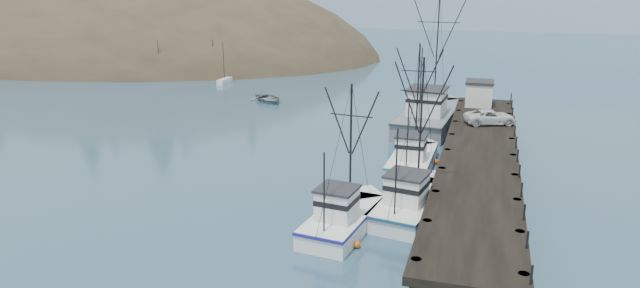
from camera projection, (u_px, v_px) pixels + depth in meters
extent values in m
plane|color=#2C4C63|center=(244.00, 234.00, 36.37)|extent=(400.00, 400.00, 0.00)
cube|color=black|center=(480.00, 155.00, 46.74)|extent=(6.00, 44.00, 0.50)
cylinder|color=black|center=(415.00, 276.00, 29.28)|extent=(0.56, 0.56, 2.00)
cylinder|color=black|center=(426.00, 236.00, 33.88)|extent=(0.56, 0.56, 2.00)
cylinder|color=black|center=(518.00, 247.00, 32.45)|extent=(0.56, 0.56, 2.00)
cylinder|color=black|center=(435.00, 205.00, 38.48)|extent=(0.56, 0.56, 2.00)
cylinder|color=black|center=(516.00, 213.00, 37.05)|extent=(0.56, 0.56, 2.00)
cylinder|color=black|center=(441.00, 180.00, 43.07)|extent=(0.56, 0.56, 2.00)
cylinder|color=black|center=(514.00, 187.00, 41.65)|extent=(0.56, 0.56, 2.00)
cylinder|color=black|center=(447.00, 161.00, 47.67)|extent=(0.56, 0.56, 2.00)
cylinder|color=black|center=(512.00, 166.00, 46.24)|extent=(0.56, 0.56, 2.00)
cylinder|color=black|center=(451.00, 144.00, 52.26)|extent=(0.56, 0.56, 2.00)
cylinder|color=black|center=(511.00, 149.00, 50.84)|extent=(0.56, 0.56, 2.00)
cylinder|color=black|center=(455.00, 131.00, 56.86)|extent=(0.56, 0.56, 2.00)
cylinder|color=black|center=(509.00, 135.00, 55.43)|extent=(0.56, 0.56, 2.00)
cylinder|color=black|center=(458.00, 119.00, 61.45)|extent=(0.56, 0.56, 2.00)
cylinder|color=black|center=(509.00, 123.00, 60.03)|extent=(0.56, 0.56, 2.00)
cylinder|color=black|center=(461.00, 109.00, 66.05)|extent=(0.56, 0.56, 2.00)
cylinder|color=black|center=(508.00, 112.00, 64.62)|extent=(0.56, 0.56, 2.00)
ellipsoid|color=#382D1E|center=(101.00, 77.00, 128.97)|extent=(132.00, 78.00, 51.00)
ellipsoid|color=black|center=(92.00, 56.00, 132.89)|extent=(109.20, 62.40, 41.60)
cube|color=beige|center=(173.00, 64.00, 97.87)|extent=(4.00, 5.00, 2.80)
cube|color=beige|center=(155.00, 59.00, 103.20)|extent=(4.00, 5.00, 2.80)
cube|color=beige|center=(210.00, 60.00, 102.29)|extent=(4.00, 5.00, 2.80)
cube|color=#9EB2C6|center=(480.00, 26.00, 189.88)|extent=(360.00, 40.00, 26.00)
cube|color=silver|center=(345.00, 20.00, 217.39)|extent=(180.00, 25.00, 18.00)
cube|color=white|center=(214.00, 75.00, 92.89)|extent=(1.00, 3.50, 0.90)
cylinder|color=black|center=(213.00, 58.00, 92.07)|extent=(0.08, 0.08, 6.00)
cube|color=white|center=(170.00, 73.00, 95.63)|extent=(1.00, 3.50, 0.90)
cylinder|color=black|center=(169.00, 55.00, 94.81)|extent=(0.08, 0.08, 6.00)
cube|color=white|center=(225.00, 82.00, 87.49)|extent=(1.00, 3.50, 0.90)
cylinder|color=black|center=(224.00, 63.00, 86.67)|extent=(0.08, 0.08, 6.00)
cube|color=white|center=(160.00, 77.00, 90.98)|extent=(1.00, 3.50, 0.90)
cylinder|color=black|center=(159.00, 59.00, 90.16)|extent=(0.08, 0.08, 6.00)
cube|color=white|center=(163.00, 73.00, 95.44)|extent=(1.00, 3.50, 0.90)
cylinder|color=black|center=(162.00, 55.00, 94.62)|extent=(0.08, 0.08, 6.00)
cube|color=white|center=(163.00, 72.00, 95.92)|extent=(1.00, 3.50, 0.90)
cylinder|color=black|center=(162.00, 55.00, 95.10)|extent=(0.08, 0.08, 6.00)
cube|color=white|center=(184.00, 64.00, 105.51)|extent=(1.00, 3.50, 0.90)
cylinder|color=black|center=(183.00, 48.00, 104.69)|extent=(0.08, 0.08, 6.00)
cube|color=white|center=(177.00, 75.00, 93.49)|extent=(1.00, 3.50, 0.90)
cylinder|color=black|center=(176.00, 57.00, 92.67)|extent=(0.08, 0.08, 6.00)
cube|color=white|center=(411.00, 207.00, 39.47)|extent=(5.00, 9.38, 1.60)
cube|color=white|center=(429.00, 187.00, 43.28)|extent=(3.42, 3.42, 1.60)
cube|color=navy|center=(411.00, 198.00, 39.27)|extent=(5.10, 9.61, 0.18)
cube|color=silver|center=(407.00, 189.00, 38.00)|extent=(2.84, 2.90, 1.90)
cube|color=#26262B|center=(407.00, 174.00, 37.71)|extent=(3.08, 3.16, 0.16)
cylinder|color=black|center=(421.00, 126.00, 39.08)|extent=(0.14, 0.14, 9.43)
cylinder|color=black|center=(396.00, 172.00, 35.51)|extent=(0.10, 0.10, 5.66)
cube|color=white|center=(343.00, 224.00, 36.82)|extent=(4.17, 8.22, 1.60)
cube|color=white|center=(364.00, 203.00, 40.27)|extent=(3.15, 3.15, 1.60)
cube|color=navy|center=(343.00, 214.00, 36.62)|extent=(4.26, 8.43, 0.18)
cube|color=silver|center=(337.00, 204.00, 35.44)|extent=(2.49, 2.49, 1.90)
cube|color=#26262B|center=(337.00, 189.00, 35.15)|extent=(2.71, 2.72, 0.16)
cylinder|color=black|center=(351.00, 147.00, 36.50)|extent=(0.14, 0.14, 8.17)
cylinder|color=black|center=(324.00, 192.00, 33.25)|extent=(0.10, 0.10, 4.90)
cube|color=white|center=(412.00, 163.00, 48.78)|extent=(3.48, 8.70, 1.60)
cube|color=white|center=(419.00, 149.00, 52.73)|extent=(3.33, 3.33, 1.60)
cube|color=#1A656B|center=(413.00, 155.00, 48.59)|extent=(3.55, 8.92, 0.18)
cube|color=silver|center=(411.00, 147.00, 47.28)|extent=(2.37, 2.48, 1.90)
cube|color=#26262B|center=(412.00, 135.00, 46.99)|extent=(2.57, 2.70, 0.16)
cylinder|color=black|center=(417.00, 98.00, 48.47)|extent=(0.14, 0.14, 9.23)
cylinder|color=black|center=(408.00, 133.00, 44.74)|extent=(0.10, 0.10, 5.54)
cube|color=slate|center=(429.00, 120.00, 62.33)|extent=(6.36, 15.18, 2.20)
cube|color=slate|center=(441.00, 106.00, 68.94)|extent=(5.12, 5.12, 2.20)
cube|color=#232428|center=(430.00, 111.00, 62.05)|extent=(6.49, 15.56, 0.18)
cube|color=silver|center=(427.00, 102.00, 59.96)|extent=(3.93, 4.46, 2.60)
cube|color=#26262B|center=(428.00, 89.00, 59.57)|extent=(4.27, 4.86, 0.16)
cylinder|color=black|center=(437.00, 51.00, 62.32)|extent=(0.14, 0.14, 12.28)
cylinder|color=black|center=(421.00, 85.00, 55.90)|extent=(0.10, 0.10, 7.37)
cube|color=silver|center=(479.00, 95.00, 63.04)|extent=(2.80, 3.00, 2.50)
cube|color=#26262B|center=(480.00, 82.00, 62.65)|extent=(3.00, 3.20, 0.30)
imported|color=silver|center=(491.00, 117.00, 55.29)|extent=(5.50, 3.89, 1.39)
imported|color=slate|center=(268.00, 102.00, 74.80)|extent=(6.69, 6.70, 1.14)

